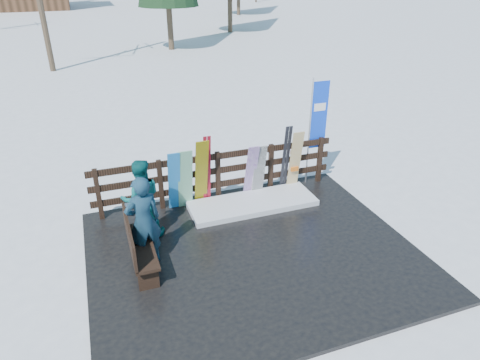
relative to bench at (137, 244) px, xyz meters
name	(u,v)px	position (x,y,z in m)	size (l,w,h in m)	color
ground	(253,255)	(2.08, -0.23, -0.60)	(700.00, 700.00, 0.00)	white
deck	(253,253)	(2.08, -0.23, -0.56)	(6.00, 5.00, 0.08)	black
fence	(218,172)	(2.08, 1.97, 0.14)	(5.60, 0.10, 1.15)	black
snow_patch	(253,203)	(2.69, 1.37, -0.46)	(2.83, 1.00, 0.12)	white
bench	(137,244)	(0.00, 0.00, 0.00)	(0.41, 1.50, 0.97)	black
snowboard_0	(174,181)	(1.04, 1.75, 0.20)	(0.25, 0.03, 1.45)	#2480D4
snowboard_1	(185,180)	(1.28, 1.75, 0.20)	(0.31, 0.03, 1.45)	silver
snowboard_2	(201,173)	(1.64, 1.75, 0.30)	(0.28, 0.03, 1.67)	yellow
snowboard_3	(251,171)	(2.80, 1.75, 0.15)	(0.26, 0.03, 1.37)	silver
snowboard_4	(259,171)	(2.99, 1.75, 0.13)	(0.27, 0.03, 1.31)	black
snowboard_5	(295,161)	(3.89, 1.75, 0.24)	(0.27, 0.03, 1.52)	silver
ski_pair_a	(207,170)	(1.79, 1.82, 0.31)	(0.16, 0.22, 1.65)	maroon
ski_pair_b	(286,158)	(3.68, 1.82, 0.30)	(0.17, 0.23, 1.64)	black
rental_flag	(317,119)	(4.53, 2.02, 1.09)	(0.45, 0.04, 2.60)	silver
person_front	(144,221)	(0.17, 0.15, 0.34)	(0.63, 0.41, 1.72)	#1D4D5D
person_back	(142,199)	(0.26, 1.04, 0.30)	(0.79, 0.61, 1.62)	#0D5B5D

